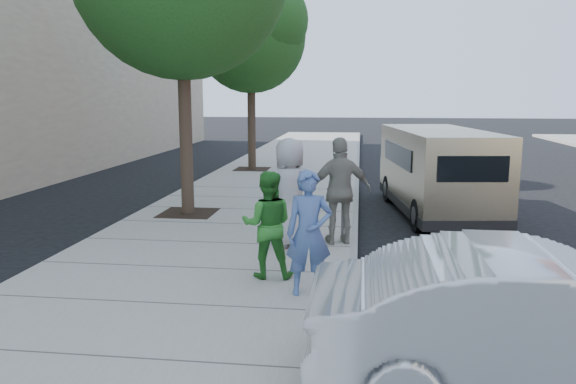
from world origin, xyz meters
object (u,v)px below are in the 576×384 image
(van, at_px, (436,170))
(person_gray_shirt, at_px, (290,193))
(person_green_shirt, at_px, (268,225))
(tree_far, at_px, (252,32))
(person_striped_polo, at_px, (340,191))
(sedan, at_px, (546,327))
(person_officer, at_px, (309,233))
(parking_meter, at_px, (343,190))

(van, distance_m, person_gray_shirt, 4.86)
(person_green_shirt, bearing_deg, van, -124.80)
(tree_far, height_order, person_striped_polo, tree_far)
(tree_far, xyz_separation_m, sedan, (5.45, -14.54, -4.17))
(tree_far, relative_size, person_striped_polo, 3.42)
(van, height_order, person_green_shirt, van)
(person_gray_shirt, bearing_deg, tree_far, -107.46)
(sedan, relative_size, person_striped_polo, 2.27)
(sedan, bearing_deg, person_officer, 47.58)
(sedan, relative_size, person_officer, 2.58)
(person_green_shirt, relative_size, person_gray_shirt, 0.82)
(sedan, bearing_deg, van, -0.87)
(van, xyz_separation_m, person_green_shirt, (-3.08, -5.53, -0.12))
(tree_far, xyz_separation_m, person_gray_shirt, (2.57, -10.09, -3.78))
(tree_far, height_order, parking_meter, tree_far)
(person_officer, bearing_deg, tree_far, 95.64)
(person_striped_polo, bearing_deg, parking_meter, -123.79)
(person_green_shirt, relative_size, person_striped_polo, 0.82)
(tree_far, distance_m, van, 9.18)
(person_green_shirt, bearing_deg, tree_far, -83.89)
(parking_meter, relative_size, person_officer, 0.78)
(van, relative_size, person_green_shirt, 3.55)
(person_striped_polo, bearing_deg, van, -137.01)
(tree_far, relative_size, person_officer, 3.89)
(parking_meter, bearing_deg, person_striped_polo, -109.85)
(person_striped_polo, bearing_deg, person_officer, 67.04)
(parking_meter, height_order, person_green_shirt, person_green_shirt)
(van, bearing_deg, person_officer, -119.04)
(person_green_shirt, height_order, person_striped_polo, person_striped_polo)
(tree_far, height_order, person_green_shirt, tree_far)
(parking_meter, xyz_separation_m, sedan, (1.98, -4.90, -0.39))
(van, distance_m, sedan, 8.30)
(person_green_shirt, bearing_deg, person_striped_polo, -121.57)
(parking_meter, relative_size, person_green_shirt, 0.84)
(person_officer, relative_size, person_striped_polo, 0.88)
(sedan, height_order, person_gray_shirt, person_gray_shirt)
(person_officer, relative_size, person_gray_shirt, 0.88)
(sedan, xyz_separation_m, person_green_shirt, (-3.00, 2.76, 0.22))
(sedan, relative_size, person_green_shirt, 2.76)
(person_striped_polo, bearing_deg, person_gray_shirt, 4.20)
(parking_meter, distance_m, person_gray_shirt, 1.01)
(parking_meter, height_order, person_striped_polo, person_striped_polo)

